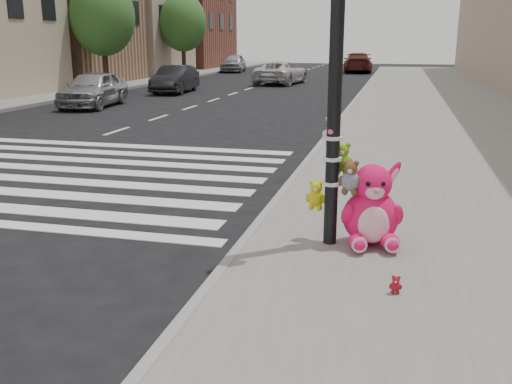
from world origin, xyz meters
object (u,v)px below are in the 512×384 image
(red_teddy, at_px, (396,285))
(car_dark_far, at_px, (175,79))
(car_silver_far, at_px, (93,89))
(signal_pole, at_px, (336,110))
(car_white_near, at_px, (281,73))
(pink_bunny, at_px, (371,210))

(red_teddy, bearing_deg, car_dark_far, 115.71)
(red_teddy, distance_m, car_dark_far, 23.99)
(red_teddy, bearing_deg, car_silver_far, 126.83)
(red_teddy, bearing_deg, signal_pole, 119.57)
(red_teddy, distance_m, car_white_near, 29.08)
(signal_pole, bearing_deg, car_dark_far, 116.58)
(car_silver_far, bearing_deg, red_teddy, -58.65)
(signal_pole, height_order, car_silver_far, signal_pole)
(signal_pole, distance_m, car_dark_far, 22.48)
(car_dark_far, bearing_deg, car_silver_far, -101.37)
(red_teddy, xyz_separation_m, car_silver_far, (-11.64, 14.92, 0.46))
(car_dark_far, relative_size, car_white_near, 0.85)
(pink_bunny, xyz_separation_m, car_silver_far, (-11.32, 13.56, 0.13))
(car_dark_far, bearing_deg, pink_bunny, -66.58)
(car_dark_far, xyz_separation_m, car_white_near, (3.93, 6.85, -0.00))
(pink_bunny, xyz_separation_m, car_dark_far, (-10.51, 20.04, 0.09))
(red_teddy, distance_m, car_silver_far, 18.92)
(car_silver_far, distance_m, car_white_near, 14.15)
(pink_bunny, height_order, car_white_near, car_white_near)
(car_dark_far, distance_m, car_white_near, 7.90)
(red_teddy, bearing_deg, pink_bunny, 102.08)
(car_silver_far, xyz_separation_m, car_dark_far, (0.81, 6.48, -0.03))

